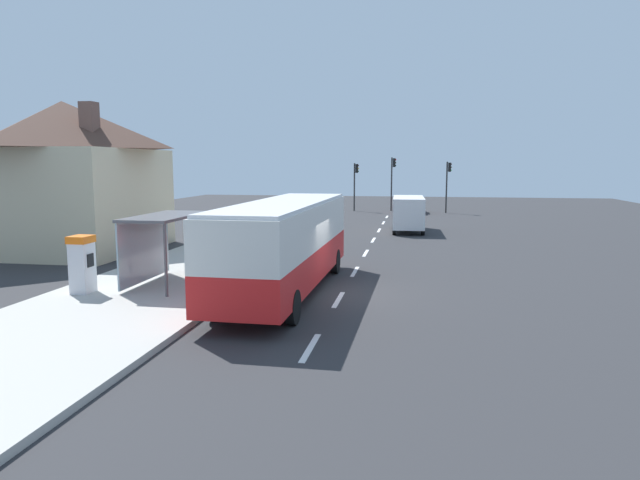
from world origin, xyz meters
The scene contains 21 objects.
ground_plane centered at (0.00, 14.00, -0.02)m, with size 56.00×92.00×0.04m, color #2D2D30.
sidewalk_platform centered at (-6.40, 2.00, 0.09)m, with size 6.20×30.00×0.18m, color #ADAAA3.
lane_stripe_seg_0 centered at (0.25, -6.00, 0.01)m, with size 0.16×2.20×0.01m, color silver.
lane_stripe_seg_1 centered at (0.25, -1.00, 0.01)m, with size 0.16×2.20×0.01m, color silver.
lane_stripe_seg_2 centered at (0.25, 4.00, 0.01)m, with size 0.16×2.20×0.01m, color silver.
lane_stripe_seg_3 centered at (0.25, 9.00, 0.01)m, with size 0.16×2.20×0.01m, color silver.
lane_stripe_seg_4 centered at (0.25, 14.00, 0.01)m, with size 0.16×2.20×0.01m, color silver.
lane_stripe_seg_5 centered at (0.25, 19.00, 0.01)m, with size 0.16×2.20×0.01m, color silver.
lane_stripe_seg_6 centered at (0.25, 24.00, 0.01)m, with size 0.16×2.20×0.01m, color silver.
lane_stripe_seg_7 centered at (0.25, 29.00, 0.01)m, with size 0.16×2.20×0.01m, color silver.
bus centered at (-1.71, -0.35, 1.84)m, with size 2.66×11.04×3.21m.
white_van centered at (2.20, 18.77, 1.34)m, with size 2.18×5.26×2.30m.
sedan_near centered at (2.30, 33.63, 0.79)m, with size 1.90×4.43×1.52m.
ticket_machine centered at (-8.26, -2.21, 1.17)m, with size 0.66×0.76×1.94m.
recycling_bin_red centered at (-4.20, 1.31, 0.66)m, with size 0.52×0.52×0.95m, color red.
recycling_bin_green centered at (-4.20, 2.01, 0.66)m, with size 0.52×0.52×0.95m, color green.
traffic_light_near_side centered at (5.50, 33.89, 3.14)m, with size 0.49×0.28×4.70m.
traffic_light_far_side centered at (-3.10, 34.69, 3.06)m, with size 0.49×0.28×4.57m.
traffic_light_median centered at (0.40, 35.49, 3.39)m, with size 0.49×0.28×5.11m.
house_behind_platform centered at (-15.13, 7.36, 3.91)m, with size 8.48×8.57×7.65m.
bus_shelter centered at (-6.41, -0.34, 2.10)m, with size 1.80×4.00×2.50m.
Camera 1 is at (2.76, -19.11, 4.49)m, focal length 31.56 mm.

